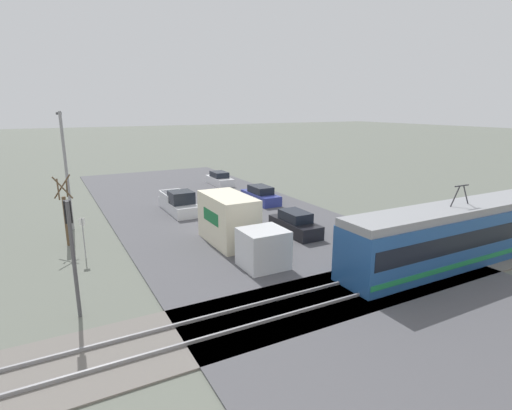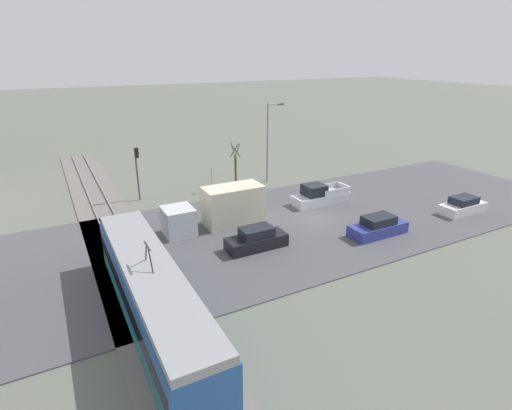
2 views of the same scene
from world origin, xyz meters
name	(u,v)px [view 1 (image 1 of 2)]	position (x,y,z in m)	size (l,w,h in m)	color
ground_plane	(223,216)	(0.00, 0.00, 0.00)	(320.00, 320.00, 0.00)	#60665B
road_surface	(223,215)	(0.00, 0.00, 0.04)	(17.22, 51.15, 0.08)	#4C4C51
rail_bed	(351,290)	(0.00, 15.61, 0.05)	(67.54, 4.40, 0.22)	slate
light_rail_tram	(456,235)	(-7.53, 15.61, 1.70)	(15.38, 2.72, 4.47)	#235193
box_truck	(236,225)	(2.40, 7.59, 1.54)	(2.42, 8.16, 3.16)	silver
pickup_truck	(179,204)	(2.85, -2.58, 0.79)	(1.97, 5.59, 1.90)	silver
sedan_car_0	(261,196)	(-4.88, -2.41, 0.71)	(1.79, 4.72, 1.53)	navy
sedan_car_1	(219,179)	(-4.95, -12.28, 0.68)	(1.75, 4.35, 1.46)	silver
sedan_car_2	(295,224)	(-2.49, 6.93, 0.74)	(1.71, 4.44, 1.60)	black
traffic_light_pole	(72,243)	(11.88, 11.93, 3.30)	(0.28, 0.47, 5.07)	#47474C
street_tree	(66,214)	(11.66, 1.89, 2.09)	(1.09, 0.90, 4.59)	brown
street_lamp_near_crossing	(65,163)	(11.17, -1.86, 4.85)	(0.36, 1.95, 8.43)	gray
no_parking_sign	(83,234)	(10.95, 4.91, 1.49)	(0.32, 0.08, 2.47)	gray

